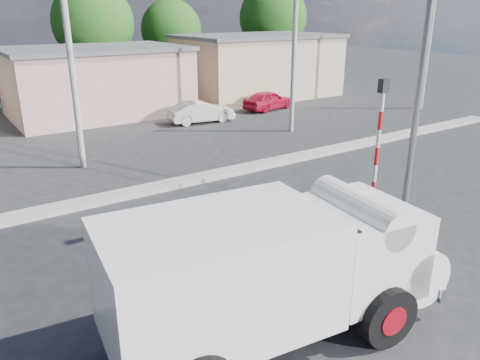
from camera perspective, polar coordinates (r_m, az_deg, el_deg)
ground_plane at (r=11.26m, az=10.27°, el=-12.76°), size 120.00×120.00×0.00m
median at (r=17.21m, az=-8.39°, el=-0.51°), size 40.00×0.80×0.16m
truck at (r=8.92m, az=4.83°, el=-10.58°), size 6.82×3.23×2.72m
bicycle at (r=11.34m, az=5.71°, el=-9.24°), size 2.02×0.84×1.04m
cyclist at (r=11.16m, az=5.77°, el=-7.58°), size 0.47×0.68×1.78m
car_cream at (r=26.99m, az=-4.75°, el=8.29°), size 3.87×1.80×1.23m
car_red at (r=30.57m, az=3.46°, el=9.70°), size 3.86×2.13×1.24m
traffic_pole at (r=13.36m, az=16.46°, el=4.22°), size 0.28×0.18×4.36m
streetlight at (r=13.52m, az=21.11°, el=14.14°), size 2.34×0.22×9.00m
building_row at (r=29.96m, az=-18.71°, el=11.44°), size 37.80×7.30×4.44m
tree_row at (r=36.66m, az=-18.01°, el=17.39°), size 43.62×7.43×8.42m
utility_poles at (r=21.27m, az=-5.71°, el=14.55°), size 35.40×0.24×8.00m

